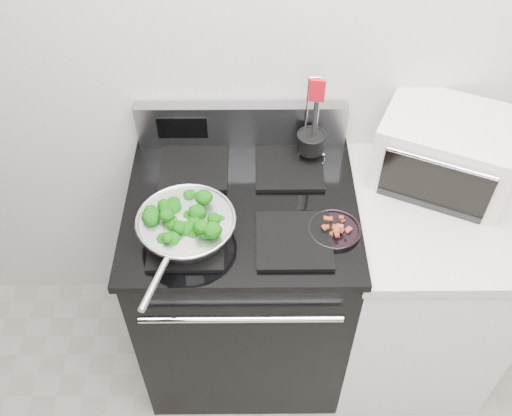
{
  "coord_description": "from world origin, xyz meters",
  "views": [
    {
      "loc": [
        -0.26,
        0.09,
        2.36
      ],
      "look_at": [
        -0.25,
        1.36,
        0.98
      ],
      "focal_mm": 40.0,
      "sensor_mm": 36.0,
      "label": 1
    }
  ],
  "objects_px": {
    "gas_range": "(243,282)",
    "utensil_holder": "(311,146)",
    "skillet": "(186,226)",
    "toaster_oven": "(446,150)",
    "bacon_plate": "(334,228)"
  },
  "relations": [
    {
      "from": "skillet",
      "to": "utensil_holder",
      "type": "relative_size",
      "value": 1.38
    },
    {
      "from": "skillet",
      "to": "toaster_oven",
      "type": "bearing_deg",
      "value": 35.25
    },
    {
      "from": "skillet",
      "to": "bacon_plate",
      "type": "distance_m",
      "value": 0.47
    },
    {
      "from": "bacon_plate",
      "to": "toaster_oven",
      "type": "relative_size",
      "value": 0.32
    },
    {
      "from": "skillet",
      "to": "toaster_oven",
      "type": "relative_size",
      "value": 0.9
    },
    {
      "from": "skillet",
      "to": "bacon_plate",
      "type": "xyz_separation_m",
      "value": [
        0.47,
        0.02,
        -0.03
      ]
    },
    {
      "from": "gas_range",
      "to": "utensil_holder",
      "type": "height_order",
      "value": "utensil_holder"
    },
    {
      "from": "bacon_plate",
      "to": "utensil_holder",
      "type": "bearing_deg",
      "value": 99.16
    },
    {
      "from": "skillet",
      "to": "bacon_plate",
      "type": "bearing_deg",
      "value": 18.75
    },
    {
      "from": "gas_range",
      "to": "utensil_holder",
      "type": "relative_size",
      "value": 3.18
    },
    {
      "from": "gas_range",
      "to": "utensil_holder",
      "type": "xyz_separation_m",
      "value": [
        0.25,
        0.21,
        0.53
      ]
    },
    {
      "from": "utensil_holder",
      "to": "toaster_oven",
      "type": "relative_size",
      "value": 0.65
    },
    {
      "from": "utensil_holder",
      "to": "toaster_oven",
      "type": "xyz_separation_m",
      "value": [
        0.46,
        -0.06,
        0.03
      ]
    },
    {
      "from": "gas_range",
      "to": "toaster_oven",
      "type": "relative_size",
      "value": 2.07
    },
    {
      "from": "bacon_plate",
      "to": "toaster_oven",
      "type": "height_order",
      "value": "toaster_oven"
    }
  ]
}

